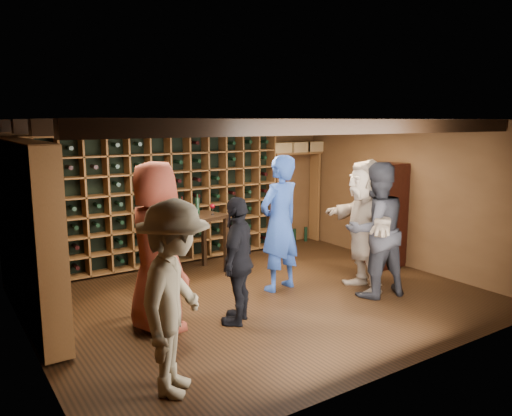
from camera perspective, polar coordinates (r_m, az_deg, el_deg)
ground at (r=7.20m, az=0.58°, el=-10.26°), size 6.00×6.00×0.00m
room_shell at (r=6.80m, az=0.37°, el=9.39°), size 6.00×6.00×6.00m
wine_rack_back at (r=8.67m, az=-10.98°, el=0.89°), size 4.65×0.30×2.20m
wine_rack_left at (r=6.62m, az=-24.50°, el=-2.58°), size 0.30×2.65×2.20m
crate_shelf at (r=10.09m, az=4.56°, el=4.68°), size 1.20×0.32×2.07m
display_cabinet at (r=8.86m, az=14.55°, el=-0.99°), size 0.55×0.50×1.75m
man_blue_shirt at (r=7.31m, az=2.71°, el=-1.77°), size 0.81×0.61×2.00m
man_grey_suit at (r=7.25m, az=13.50°, el=-2.47°), size 1.05×0.89×1.92m
guest_red_floral at (r=5.98m, az=-11.34°, el=-4.46°), size 0.70×1.03×2.03m
guest_woman_black at (r=6.16m, az=-2.05°, el=-5.99°), size 0.95×0.92×1.59m
guest_khaki at (r=4.62m, az=-9.30°, el=-10.17°), size 1.27×1.32×1.81m
guest_beige at (r=7.47m, az=12.36°, el=-1.98°), size 1.13×1.89×1.94m
tasting_table at (r=7.99m, az=-7.86°, el=-1.96°), size 1.42×0.96×1.25m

